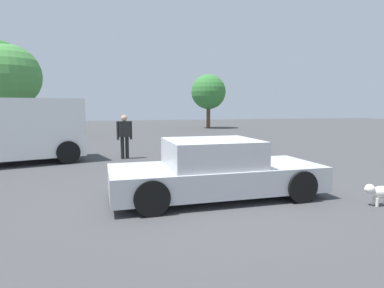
% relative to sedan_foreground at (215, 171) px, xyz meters
% --- Properties ---
extents(ground_plane, '(80.00, 80.00, 0.00)m').
position_rel_sedan_foreground_xyz_m(ground_plane, '(-0.06, -0.14, -0.56)').
color(ground_plane, '#424244').
extents(sedan_foreground, '(4.41, 1.91, 1.22)m').
position_rel_sedan_foreground_xyz_m(sedan_foreground, '(0.00, 0.00, 0.00)').
color(sedan_foreground, '#B7BABF').
rests_on(sedan_foreground, ground_plane).
extents(dog, '(0.62, 0.30, 0.42)m').
position_rel_sedan_foreground_xyz_m(dog, '(2.86, -1.37, -0.29)').
color(dog, white).
rests_on(dog, ground_plane).
extents(pedestrian, '(0.56, 0.31, 1.59)m').
position_rel_sedan_foreground_xyz_m(pedestrian, '(-1.55, 5.67, 0.38)').
color(pedestrian, black).
rests_on(pedestrian, ground_plane).
extents(tree_back_left, '(3.04, 3.04, 4.72)m').
position_rel_sedan_foreground_xyz_m(tree_back_left, '(6.58, 21.27, 2.63)').
color(tree_back_left, brown).
rests_on(tree_back_left, ground_plane).
extents(tree_back_right, '(3.60, 3.60, 5.46)m').
position_rel_sedan_foreground_xyz_m(tree_back_right, '(-7.57, 14.84, 3.08)').
color(tree_back_right, brown).
rests_on(tree_back_right, ground_plane).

